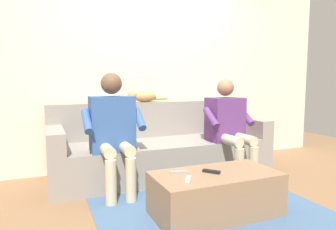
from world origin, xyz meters
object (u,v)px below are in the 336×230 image
at_px(couch, 162,150).
at_px(person_right_seated, 113,127).
at_px(remote_black, 211,171).
at_px(remote_gray, 178,172).
at_px(remote_white, 188,179).
at_px(person_left_seated, 228,123).
at_px(cat_on_backrest, 143,96).
at_px(coffee_table, 215,193).

height_order(couch, person_right_seated, person_right_seated).
distance_m(remote_black, remote_gray, 0.27).
relative_size(person_right_seated, remote_white, 10.52).
xyz_separation_m(couch, remote_gray, (0.29, 1.08, 0.08)).
distance_m(person_left_seated, remote_black, 1.07).
distance_m(person_right_seated, remote_black, 1.03).
distance_m(couch, remote_white, 1.29).
xyz_separation_m(person_right_seated, cat_on_backrest, (-0.52, -0.69, 0.26)).
bearing_deg(remote_black, coffee_table, -155.43).
bearing_deg(couch, remote_black, 88.41).
bearing_deg(person_left_seated, remote_black, 48.76).
bearing_deg(coffee_table, person_left_seated, -129.31).
relative_size(person_right_seated, remote_black, 8.12).
distance_m(coffee_table, remote_black, 0.19).
relative_size(couch, cat_on_backrest, 4.93).
distance_m(person_right_seated, cat_on_backrest, 0.90).
bearing_deg(coffee_table, remote_black, -26.45).
distance_m(couch, cat_on_backrest, 0.70).
relative_size(cat_on_backrest, remote_black, 3.56).
xyz_separation_m(couch, person_right_seated, (0.65, 0.40, 0.37)).
xyz_separation_m(person_left_seated, person_right_seated, (1.31, 0.02, 0.03)).
bearing_deg(remote_black, cat_on_backrest, -34.99).
bearing_deg(remote_gray, couch, 91.92).
bearing_deg(remote_gray, cat_on_backrest, 100.44).
distance_m(person_left_seated, remote_gray, 1.20).
distance_m(person_right_seated, remote_gray, 0.83).
distance_m(coffee_table, remote_gray, 0.35).
bearing_deg(couch, person_left_seated, 149.82).
height_order(person_right_seated, remote_black, person_right_seated).
bearing_deg(person_left_seated, cat_on_backrest, -40.48).
bearing_deg(couch, remote_white, 77.15).
relative_size(couch, coffee_table, 2.46).
relative_size(remote_black, remote_gray, 1.02).
xyz_separation_m(coffee_table, remote_white, (0.29, 0.08, 0.18)).
bearing_deg(remote_black, person_right_seated, 0.06).
relative_size(person_right_seated, cat_on_backrest, 2.28).
distance_m(coffee_table, remote_white, 0.35).
height_order(remote_black, remote_gray, same).
relative_size(cat_on_backrest, remote_white, 4.61).
distance_m(coffee_table, person_left_seated, 1.12).
relative_size(couch, person_left_seated, 2.26).
bearing_deg(person_left_seated, coffee_table, 50.69).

